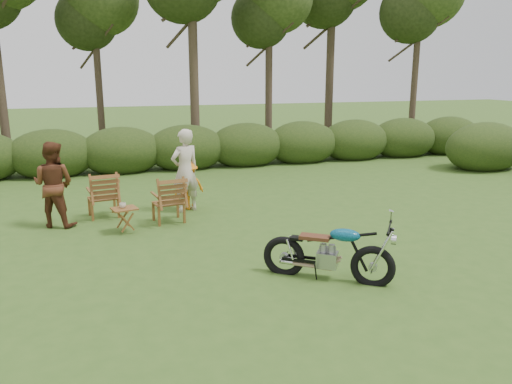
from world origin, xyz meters
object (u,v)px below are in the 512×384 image
object	(u,v)px
lawn_chair_left	(104,217)
cup	(123,205)
lawn_chair_right	(169,222)
side_table	(125,220)
child	(190,209)
adult_a	(186,211)
adult_b	(57,226)
motorcycle	(327,278)

from	to	relation	value
lawn_chair_left	cup	world-z (taller)	cup
lawn_chair_left	cup	bearing A→B (deg)	97.36
lawn_chair_right	cup	bearing A→B (deg)	17.31
lawn_chair_right	side_table	size ratio (longest dim) A/B	1.97
lawn_chair_left	child	bearing A→B (deg)	173.55
adult_a	adult_b	distance (m)	2.68
lawn_chair_left	adult_b	xyz separation A→B (m)	(-0.91, -0.39, 0.00)
lawn_chair_right	adult_b	bearing A→B (deg)	-18.66
motorcycle	adult_b	distance (m)	5.69
adult_a	adult_b	bearing A→B (deg)	-14.79
adult_a	child	size ratio (longest dim) A/B	1.68
cup	child	bearing A→B (deg)	40.44
side_table	adult_b	xyz separation A→B (m)	(-1.28, 0.86, -0.24)
side_table	lawn_chair_right	bearing A→B (deg)	27.14
child	motorcycle	bearing A→B (deg)	88.72
lawn_chair_right	adult_a	bearing A→B (deg)	-132.26
motorcycle	lawn_chair_right	world-z (taller)	motorcycle
adult_b	child	distance (m)	2.81
child	lawn_chair_right	bearing A→B (deg)	38.41
lawn_chair_right	child	distance (m)	1.04
adult_b	motorcycle	bearing A→B (deg)	160.17
adult_a	adult_b	world-z (taller)	adult_a
lawn_chair_right	adult_b	size ratio (longest dim) A/B	0.56
lawn_chair_right	child	bearing A→B (deg)	-133.02
cup	child	world-z (taller)	cup
motorcycle	lawn_chair_right	xyz separation A→B (m)	(-1.83, 3.63, 0.00)
lawn_chair_left	adult_a	xyz separation A→B (m)	(1.75, -0.08, 0.00)
side_table	adult_b	world-z (taller)	adult_b
lawn_chair_left	adult_b	bearing A→B (deg)	14.93
adult_b	lawn_chair_left	bearing A→B (deg)	-131.49
motorcycle	adult_a	size ratio (longest dim) A/B	1.02
adult_a	adult_b	xyz separation A→B (m)	(-2.66, -0.31, 0.00)
side_table	child	distance (m)	2.00
adult_a	adult_b	size ratio (longest dim) A/B	1.07
lawn_chair_right	cup	size ratio (longest dim) A/B	7.78
motorcycle	adult_a	world-z (taller)	adult_a
motorcycle	lawn_chair_left	size ratio (longest dim) A/B	1.90
lawn_chair_right	adult_b	distance (m)	2.21
adult_a	cup	bearing A→B (deg)	17.93
motorcycle	adult_a	distance (m)	4.55
cup	adult_a	size ratio (longest dim) A/B	0.07
lawn_chair_left	adult_a	bearing A→B (deg)	169.16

